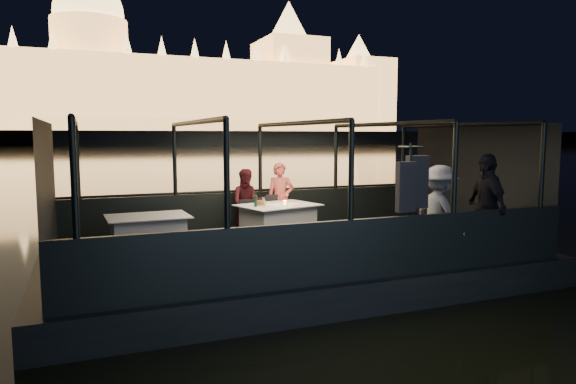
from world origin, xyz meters
name	(u,v)px	position (x,y,z in m)	size (l,w,h in m)	color
river_water	(106,152)	(0.00, 80.00, 0.00)	(500.00, 500.00, 0.00)	black
boat_hull	(296,279)	(0.00, 0.00, 0.00)	(8.60, 4.40, 1.00)	black
boat_deck	(296,253)	(0.00, 0.00, 0.48)	(8.00, 4.00, 0.04)	black
gunwale_port	(260,212)	(0.00, 2.00, 0.95)	(8.00, 0.08, 0.90)	black
gunwale_starboard	(350,251)	(0.00, -2.00, 0.95)	(8.00, 0.08, 0.90)	black
cabin_glass_port	(260,159)	(0.00, 2.00, 2.10)	(8.00, 0.02, 1.40)	#99B2B2
cabin_glass_starboard	(351,170)	(0.00, -2.00, 2.10)	(8.00, 0.02, 1.40)	#99B2B2
cabin_roof_glass	(296,123)	(0.00, 0.00, 2.80)	(8.00, 4.00, 0.02)	#99B2B2
end_wall_fore	(48,199)	(-4.00, 0.00, 1.65)	(0.02, 4.00, 2.30)	black
end_wall_aft	(475,181)	(4.00, 0.00, 1.65)	(0.02, 4.00, 2.30)	black
canopy_ribs	(296,189)	(0.00, 0.00, 1.65)	(8.00, 4.00, 2.30)	black
embankment	(92,140)	(0.00, 210.00, 1.00)	(400.00, 140.00, 6.00)	#423D33
parliament_building	(90,54)	(0.00, 175.00, 29.00)	(220.00, 32.00, 60.00)	#F2D18C
dining_table_central	(278,224)	(-0.04, 0.81, 0.89)	(1.45, 1.05, 0.77)	silver
dining_table_aft	(148,235)	(-2.51, 0.60, 0.89)	(1.37, 0.99, 0.73)	silver
chair_port_left	(251,219)	(-0.45, 1.26, 0.95)	(0.37, 0.37, 0.80)	black
chair_port_right	(278,216)	(0.15, 1.31, 0.95)	(0.41, 0.41, 0.87)	black
coat_stand	(409,213)	(1.17, -1.75, 1.40)	(0.55, 0.44, 1.97)	black
person_woman_coral	(280,200)	(0.28, 1.53, 1.25)	(0.55, 0.37, 1.53)	#D2534C
person_man_maroon	(247,201)	(-0.40, 1.65, 1.25)	(0.68, 0.53, 1.41)	#44131A
passenger_stripe	(440,211)	(1.92, -1.53, 1.35)	(1.04, 0.59, 1.61)	silver
passenger_dark	(486,209)	(2.82, -1.59, 1.35)	(1.06, 0.44, 1.79)	black
wine_bottle	(256,199)	(-0.53, 0.69, 1.42)	(0.06, 0.06, 0.27)	#12331A
bread_basket	(260,203)	(-0.38, 0.88, 1.31)	(0.21, 0.21, 0.09)	olive
amber_candle	(285,203)	(0.08, 0.76, 1.31)	(0.06, 0.06, 0.08)	#FF8E3F
plate_near	(296,205)	(0.26, 0.64, 1.27)	(0.26, 0.26, 0.02)	white
plate_far	(262,204)	(-0.30, 0.99, 1.27)	(0.27, 0.27, 0.02)	white
wine_glass_white	(264,202)	(-0.41, 0.58, 1.36)	(0.06, 0.06, 0.18)	silver
wine_glass_red	(287,199)	(0.19, 0.92, 1.36)	(0.06, 0.06, 0.18)	silver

